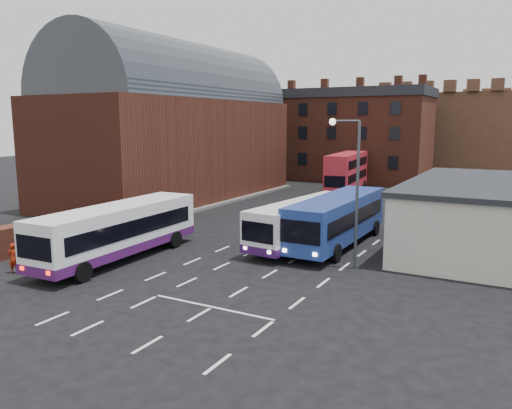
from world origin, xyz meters
The scene contains 13 objects.
ground centered at (0.00, 0.00, 0.00)m, with size 180.00×180.00×0.00m, color black.
railway_station centered at (-15.50, 21.00, 7.64)m, with size 12.00×28.00×16.00m.
forecourt_wall centered at (-10.20, 2.00, 0.90)m, with size 1.20×10.00×1.80m, color #602B1E.
cream_building centered at (15.00, 14.00, 2.16)m, with size 10.40×16.40×4.25m.
brick_terrace centered at (-6.00, 46.00, 5.50)m, with size 22.00×10.00×11.00m, color brown.
castle_keep centered at (6.00, 66.00, 6.00)m, with size 22.00×22.00×12.00m, color brown.
bus_white_outbound centered at (-3.99, 0.76, 1.86)m, with size 3.26×11.66×3.16m.
bus_white_inbound centered at (4.08, 9.00, 1.70)m, with size 3.52×10.74×2.88m.
bus_blue centered at (6.00, 9.95, 1.88)m, with size 3.03×11.70×3.19m.
bus_red_double centered at (-1.49, 33.99, 2.34)m, with size 3.65×11.22×4.41m.
street_lamp centered at (8.33, 5.44, 4.87)m, with size 1.59×0.65×8.08m.
pedestrian_red centered at (-6.93, -3.92, 0.81)m, with size 0.59×0.39×1.62m, color #98210C.
pedestrian_beige centered at (-4.50, -2.63, 0.79)m, with size 0.77×0.60×1.59m, color tan.
Camera 1 is at (16.51, -20.06, 7.90)m, focal length 35.00 mm.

